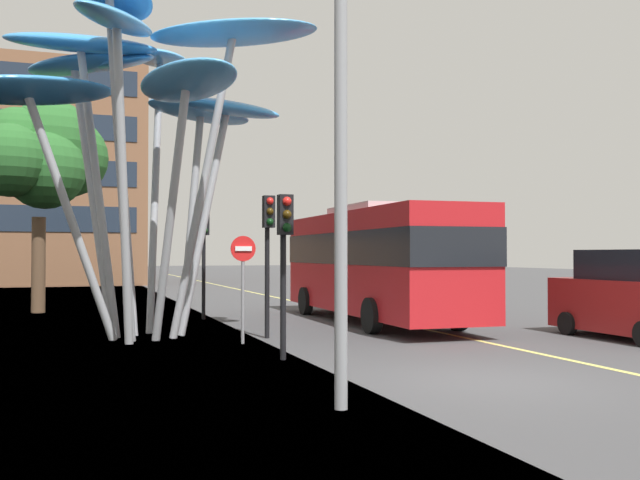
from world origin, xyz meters
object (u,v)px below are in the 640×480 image
traffic_light_kerb_far (268,235)px  car_parked_mid (634,297)px  traffic_light_kerb_near (285,240)px  street_lamp (359,9)px  traffic_light_island_mid (204,240)px  red_bus (375,258)px  no_entry_sign (243,272)px  leaf_sculpture (139,79)px

traffic_light_kerb_far → car_parked_mid: 9.25m
traffic_light_kerb_near → street_lamp: (-0.25, -4.54, 3.12)m
traffic_light_kerb_far → traffic_light_island_mid: size_ratio=1.01×
red_bus → traffic_light_kerb_near: 8.32m
traffic_light_kerb_near → car_parked_mid: bearing=3.4°
traffic_light_island_mid → car_parked_mid: size_ratio=0.82×
traffic_light_island_mid → no_entry_sign: traffic_light_island_mid is taller
traffic_light_island_mid → street_lamp: street_lamp is taller
street_lamp → car_parked_mid: bearing=28.3°
red_bus → traffic_light_island_mid: 5.57m
traffic_light_kerb_near → traffic_light_kerb_far: bearing=80.1°
leaf_sculpture → red_bus: bearing=15.3°
traffic_light_kerb_far → car_parked_mid: size_ratio=0.83×
red_bus → traffic_light_island_mid: red_bus is taller
red_bus → street_lamp: bearing=-114.5°
traffic_light_kerb_near → street_lamp: street_lamp is taller
red_bus → traffic_light_island_mid: bearing=151.4°
car_parked_mid → traffic_light_kerb_far: bearing=160.0°
leaf_sculpture → street_lamp: size_ratio=1.05×
traffic_light_island_mid → no_entry_sign: size_ratio=1.39×
traffic_light_kerb_far → street_lamp: street_lamp is taller
traffic_light_kerb_far → no_entry_sign: bearing=-135.3°
leaf_sculpture → traffic_light_kerb_far: leaf_sculpture is taller
street_lamp → no_entry_sign: 8.32m
traffic_light_kerb_far → traffic_light_kerb_near: bearing=-99.9°
traffic_light_kerb_far → car_parked_mid: traffic_light_kerb_far is taller
red_bus → car_parked_mid: bearing=-55.0°
leaf_sculpture → street_lamp: bearing=-76.7°
traffic_light_kerb_far → no_entry_sign: traffic_light_kerb_far is taller
leaf_sculpture → car_parked_mid: bearing=-19.7°
street_lamp → no_entry_sign: size_ratio=3.49×
street_lamp → traffic_light_kerb_far: bearing=83.8°
red_bus → traffic_light_island_mid: size_ratio=3.07×
red_bus → leaf_sculpture: bearing=-164.7°
traffic_light_island_mid → red_bus: bearing=-28.6°
car_parked_mid → street_lamp: (-9.46, -5.10, 4.48)m
street_lamp → no_entry_sign: (0.05, 7.39, -3.83)m
red_bus → traffic_light_island_mid: (-4.86, 2.65, 0.58)m
traffic_light_island_mid → street_lamp: size_ratio=0.40×
leaf_sculpture → no_entry_sign: size_ratio=3.65×
red_bus → leaf_sculpture: 8.86m
traffic_light_kerb_far → car_parked_mid: bearing=-20.0°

